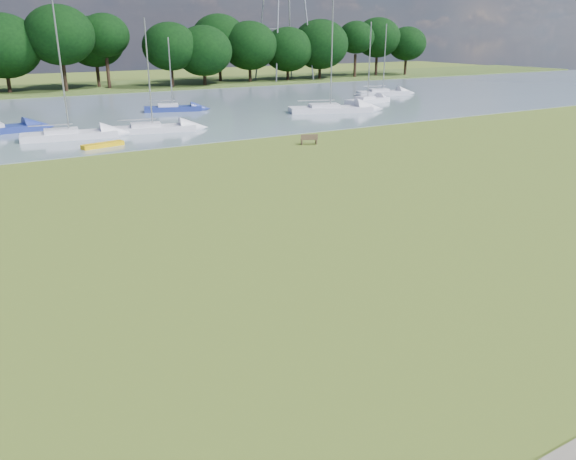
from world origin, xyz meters
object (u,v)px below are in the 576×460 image
riverbank_bench (309,139)px  sailboat_5 (329,107)px  sailboat_3 (172,107)px  sailboat_7 (382,91)px  sailboat_9 (68,132)px  kayak (103,145)px  sailboat_2 (367,99)px  sailboat_4 (152,126)px

riverbank_bench → sailboat_5: (11.50, 13.91, 0.17)m
sailboat_3 → sailboat_7: bearing=19.0°
sailboat_5 → sailboat_9: bearing=-154.9°
kayak → sailboat_2: bearing=5.1°
sailboat_2 → sailboat_4: bearing=-178.6°
riverbank_bench → sailboat_4: size_ratio=0.15×
kayak → sailboat_5: (25.14, 7.20, 0.36)m
kayak → sailboat_4: sailboat_4 is taller
sailboat_3 → sailboat_2: bearing=4.5°
sailboat_3 → sailboat_4: 13.07m
kayak → sailboat_2: sailboat_2 is taller
sailboat_5 → kayak: bearing=-144.0°
kayak → sailboat_3: 19.73m
sailboat_7 → sailboat_2: bearing=-123.3°
sailboat_2 → sailboat_9: bearing=178.6°
sailboat_3 → sailboat_4: (-5.95, -11.63, -0.02)m
kayak → sailboat_3: bearing=41.9°
sailboat_5 → sailboat_9: size_ratio=1.06×
riverbank_bench → sailboat_2: sailboat_2 is taller
kayak → sailboat_7: sailboat_7 is taller
sailboat_4 → sailboat_9: sailboat_9 is taller
kayak → sailboat_9: size_ratio=0.30×
sailboat_5 → sailboat_7: bearing=53.2°
riverbank_bench → sailboat_3: (-2.50, 22.99, 0.12)m
sailboat_2 → kayak: bearing=-173.3°
sailboat_3 → sailboat_5: (14.00, -9.08, 0.05)m
sailboat_4 → sailboat_9: (-6.68, 0.18, 0.04)m
sailboat_4 → sailboat_7: 37.81m
sailboat_2 → sailboat_7: 9.44m
riverbank_bench → sailboat_3: size_ratio=0.18×
riverbank_bench → sailboat_2: size_ratio=0.15×
sailboat_4 → sailboat_2: bearing=25.3°
sailboat_4 → sailboat_5: sailboat_5 is taller
sailboat_2 → sailboat_4: sailboat_2 is taller
sailboat_5 → sailboat_7: size_ratio=1.24×
riverbank_bench → sailboat_9: bearing=164.0°
riverbank_bench → kayak: (-13.64, 6.71, -0.19)m
sailboat_9 → riverbank_bench: bearing=-29.2°
riverbank_bench → sailboat_3: sailboat_3 is taller
riverbank_bench → kayak: bearing=175.1°
sailboat_2 → sailboat_3: (-22.36, 4.87, -0.04)m
sailboat_3 → sailboat_4: size_ratio=0.83×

